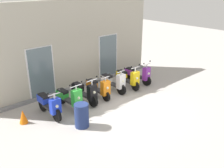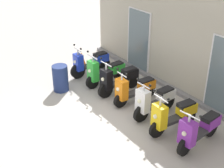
# 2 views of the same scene
# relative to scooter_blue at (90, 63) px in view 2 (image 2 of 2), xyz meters

# --- Properties ---
(ground_plane) EXTENTS (40.00, 40.00, 0.00)m
(ground_plane) POSITION_rel_scooter_blue_xyz_m (2.54, -1.28, -0.48)
(ground_plane) COLOR #A8A39E
(storefront_facade) EXTENTS (9.09, 0.50, 4.11)m
(storefront_facade) POSITION_rel_scooter_blue_xyz_m (2.54, 1.86, 1.51)
(storefront_facade) COLOR #B2AD9E
(storefront_facade) RESTS_ON ground_plane
(scooter_blue) EXTENTS (0.55, 1.63, 1.22)m
(scooter_blue) POSITION_rel_scooter_blue_xyz_m (0.00, 0.00, 0.00)
(scooter_blue) COLOR black
(scooter_blue) RESTS_ON ground_plane
(scooter_green) EXTENTS (0.62, 1.61, 1.27)m
(scooter_green) POSITION_rel_scooter_blue_xyz_m (0.93, 0.02, -0.01)
(scooter_green) COLOR black
(scooter_green) RESTS_ON ground_plane
(scooter_black) EXTENTS (0.60, 1.63, 1.29)m
(scooter_black) POSITION_rel_scooter_blue_xyz_m (1.70, 0.04, 0.01)
(scooter_black) COLOR black
(scooter_black) RESTS_ON ground_plane
(scooter_orange) EXTENTS (0.51, 1.54, 1.21)m
(scooter_orange) POSITION_rel_scooter_blue_xyz_m (2.48, 0.08, -0.02)
(scooter_orange) COLOR black
(scooter_orange) RESTS_ON ground_plane
(scooter_white) EXTENTS (0.54, 1.58, 1.25)m
(scooter_white) POSITION_rel_scooter_blue_xyz_m (3.38, 0.09, 0.01)
(scooter_white) COLOR black
(scooter_white) RESTS_ON ground_plane
(scooter_yellow) EXTENTS (0.58, 1.57, 1.27)m
(scooter_yellow) POSITION_rel_scooter_blue_xyz_m (4.23, -0.01, 0.02)
(scooter_yellow) COLOR black
(scooter_yellow) RESTS_ON ground_plane
(scooter_purple) EXTENTS (0.61, 1.62, 1.23)m
(scooter_purple) POSITION_rel_scooter_blue_xyz_m (5.03, 0.08, -0.01)
(scooter_purple) COLOR black
(scooter_purple) RESTS_ON ground_plane
(traffic_cone) EXTENTS (0.32, 0.32, 0.52)m
(traffic_cone) POSITION_rel_scooter_blue_xyz_m (-0.98, 0.18, -0.22)
(traffic_cone) COLOR orange
(traffic_cone) RESTS_ON ground_plane
(trash_bin) EXTENTS (0.51, 0.51, 0.88)m
(trash_bin) POSITION_rel_scooter_blue_xyz_m (0.48, -1.43, -0.04)
(trash_bin) COLOR navy
(trash_bin) RESTS_ON ground_plane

